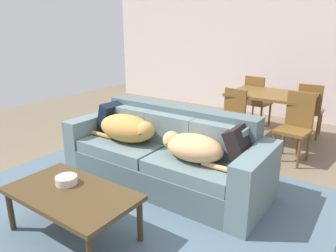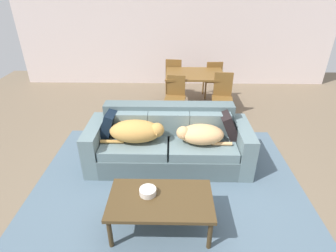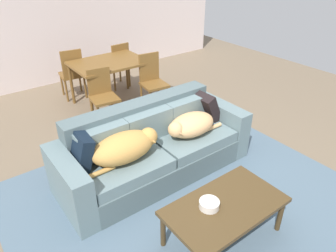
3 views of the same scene
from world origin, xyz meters
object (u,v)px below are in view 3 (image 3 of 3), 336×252
bowl_on_coffee_table (209,204)px  dining_chair_far_left (72,72)px  dining_chair_near_left (103,94)px  dining_chair_near_right (152,79)px  throw_pillow_by_right_arm (205,106)px  dog_on_left_cushion (126,147)px  couch (153,148)px  dining_table (109,66)px  dining_chair_far_right (118,63)px  coffee_table (225,208)px  dog_on_right_cushion (190,125)px  throw_pillow_by_left_arm (80,151)px

bowl_on_coffee_table → dining_chair_far_left: 3.87m
dining_chair_near_left → dining_chair_near_right: size_ratio=0.93×
throw_pillow_by_right_arm → dog_on_left_cushion: bearing=-171.8°
couch → dining_table: bearing=76.0°
bowl_on_coffee_table → dining_chair_far_right: bearing=72.6°
coffee_table → dining_chair_near_left: bearing=86.5°
couch → throw_pillow_by_right_arm: 0.92m
dining_chair_near_left → dining_chair_near_right: dining_chair_near_right is taller
couch → throw_pillow_by_right_arm: size_ratio=6.09×
coffee_table → throw_pillow_by_right_arm: bearing=54.5°
couch → dog_on_right_cushion: bearing=-20.3°
coffee_table → bowl_on_coffee_table: bowl_on_coffee_table is taller
coffee_table → dining_chair_near_right: bearing=68.5°
dog_on_left_cushion → dining_chair_near_right: 2.23m
dining_chair_far_left → dog_on_left_cushion: bearing=87.1°
dog_on_right_cushion → dining_chair_far_right: (0.54, 2.78, -0.10)m
dining_table → dining_chair_near_left: dining_chair_near_left is taller
coffee_table → dining_table: size_ratio=0.93×
dining_chair_far_right → dog_on_right_cushion: bearing=75.8°
coffee_table → dining_table: bearing=80.0°
dining_table → dining_chair_far_right: 0.75m
couch → coffee_table: 1.27m
dining_table → dining_chair_far_left: dining_chair_far_left is taller
dining_chair_far_left → dining_chair_far_right: (0.90, -0.05, -0.02)m
dog_on_left_cushion → throw_pillow_by_left_arm: bearing=155.9°
dining_chair_near_left → coffee_table: bearing=-86.4°
dog_on_left_cushion → dining_table: (0.96, 2.20, 0.08)m
dog_on_right_cushion → dining_table: dining_table is taller
dining_chair_far_left → throw_pillow_by_right_arm: bearing=114.6°
dog_on_left_cushion → dining_chair_far_right: dining_chair_far_right is taller
dog_on_right_cushion → bowl_on_coffee_table: dog_on_right_cushion is taller
coffee_table → dining_chair_near_left: (0.17, 2.79, 0.09)m
couch → dining_chair_far_right: dining_chair_far_right is taller
dining_chair_near_left → dining_table: bearing=59.5°
dog_on_left_cushion → coffee_table: 1.21m
dog_on_left_cushion → dining_chair_far_right: (1.43, 2.75, -0.12)m
dining_chair_near_left → dining_chair_far_left: 1.14m
dining_chair_near_right → dining_chair_far_right: dining_chair_near_right is taller
throw_pillow_by_left_arm → dining_chair_near_right: 2.41m
bowl_on_coffee_table → dining_chair_near_left: dining_chair_near_left is taller
dog_on_right_cushion → bowl_on_coffee_table: size_ratio=4.18×
dog_on_left_cushion → bowl_on_coffee_table: size_ratio=4.86×
throw_pillow_by_right_arm → dining_chair_near_left: dining_chair_near_left is taller
dining_chair_near_right → dining_chair_far_left: size_ratio=1.00×
throw_pillow_by_left_arm → throw_pillow_by_right_arm: size_ratio=1.00×
couch → throw_pillow_by_right_arm: couch is taller
bowl_on_coffee_table → coffee_table: bearing=-25.5°
throw_pillow_by_right_arm → couch: bearing=-176.7°
dog_on_left_cushion → throw_pillow_by_right_arm: bearing=8.3°
dog_on_right_cushion → throw_pillow_by_left_arm: throw_pillow_by_left_arm is taller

